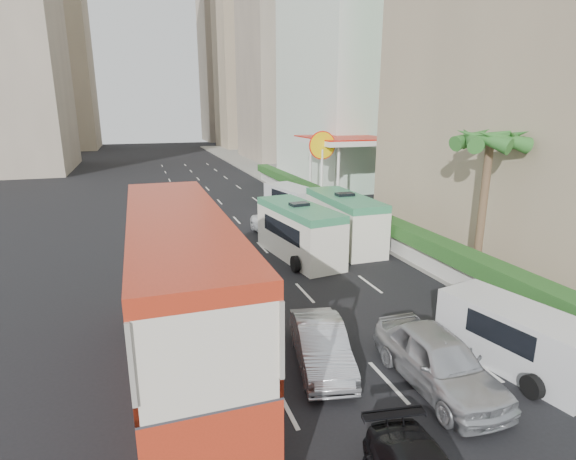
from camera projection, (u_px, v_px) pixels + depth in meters
name	position (u px, v px, depth m)	size (l,w,h in m)	color
ground_plane	(368.00, 347.00, 15.14)	(200.00, 200.00, 0.00)	black
double_decker_bus	(182.00, 301.00, 12.65)	(2.50, 11.00, 5.06)	red
car_silver_lane_a	(321.00, 365.00, 14.09)	(1.46, 4.18, 1.38)	#B2B4B9
car_silver_lane_b	(436.00, 385.00, 13.05)	(1.94, 4.81, 1.64)	#B2B4B9
van_asset	(275.00, 236.00, 28.50)	(2.20, 4.76, 1.32)	silver
minibus_near	(299.00, 232.00, 24.04)	(2.14, 6.41, 2.84)	silver
minibus_far	(344.00, 221.00, 26.17)	(2.22, 6.65, 2.95)	silver
panel_van_near	(517.00, 337.00, 13.88)	(1.89, 4.72, 1.89)	silver
panel_van_far	(292.00, 201.00, 33.95)	(2.12, 5.31, 2.12)	silver
sidewalk	(324.00, 196.00, 40.77)	(6.00, 120.00, 0.18)	#99968C
kerb_wall	(350.00, 220.00, 29.68)	(0.30, 44.00, 1.00)	silver
hedge	(351.00, 207.00, 29.46)	(1.10, 44.00, 0.70)	#2D6626
palm_tree	(483.00, 209.00, 20.31)	(0.36, 0.36, 6.40)	brown
shell_station	(345.00, 169.00, 38.55)	(6.50, 8.00, 5.50)	silver
tower_far_a	(252.00, 35.00, 89.70)	(14.00, 14.00, 44.00)	tan
tower_far_b	(231.00, 58.00, 110.37)	(14.00, 14.00, 40.00)	tan
tower_left_b	(41.00, 26.00, 84.84)	(16.00, 16.00, 46.00)	tan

